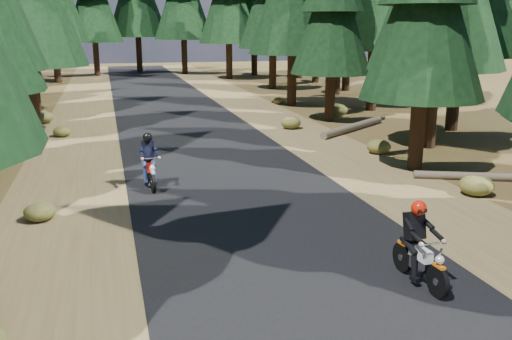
{
  "coord_description": "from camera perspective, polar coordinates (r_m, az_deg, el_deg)",
  "views": [
    {
      "loc": [
        -3.4,
        -11.37,
        4.5
      ],
      "look_at": [
        0.0,
        1.5,
        1.1
      ],
      "focal_mm": 40.0,
      "sensor_mm": 36.0,
      "label": 1
    }
  ],
  "objects": [
    {
      "name": "log_far",
      "position": [
        18.3,
        22.4,
        -0.63
      ],
      "size": [
        4.22,
        1.89,
        0.24
      ],
      "primitive_type": "cylinder",
      "rotation": [
        0.0,
        1.57,
        -0.38
      ],
      "color": "#4C4233",
      "rests_on": "ground"
    },
    {
      "name": "rider_lead",
      "position": [
        10.59,
        16.09,
        -8.41
      ],
      "size": [
        0.6,
        1.71,
        1.51
      ],
      "rotation": [
        0.0,
        0.0,
        3.19
      ],
      "color": "white",
      "rests_on": "road"
    },
    {
      "name": "shoulder_r",
      "position": [
        18.77,
        10.92,
        0.19
      ],
      "size": [
        3.2,
        100.0,
        0.01
      ],
      "primitive_type": "cube",
      "color": "brown",
      "rests_on": "ground"
    },
    {
      "name": "shoulder_l",
      "position": [
        17.02,
        -18.3,
        -1.74
      ],
      "size": [
        3.2,
        100.0,
        0.01
      ],
      "primitive_type": "cube",
      "color": "brown",
      "rests_on": "ground"
    },
    {
      "name": "understory_shrubs",
      "position": [
        21.08,
        0.76,
        2.72
      ],
      "size": [
        15.24,
        25.84,
        0.62
      ],
      "color": "#474C1E",
      "rests_on": "ground"
    },
    {
      "name": "rider_follow",
      "position": [
        16.38,
        -10.59,
        0.02
      ],
      "size": [
        0.64,
        1.77,
        1.55
      ],
      "rotation": [
        0.0,
        0.0,
        3.21
      ],
      "color": "#A00E0A",
      "rests_on": "road"
    },
    {
      "name": "road",
      "position": [
        17.31,
        -2.96,
        -0.74
      ],
      "size": [
        6.0,
        100.0,
        0.01
      ],
      "primitive_type": "cube",
      "color": "black",
      "rests_on": "ground"
    },
    {
      "name": "ground",
      "position": [
        12.69,
        1.74,
        -6.44
      ],
      "size": [
        120.0,
        120.0,
        0.0
      ],
      "primitive_type": "plane",
      "color": "#473619",
      "rests_on": "ground"
    },
    {
      "name": "log_near",
      "position": [
        25.35,
        9.7,
        4.26
      ],
      "size": [
        4.23,
        3.42,
        0.32
      ],
      "primitive_type": "cylinder",
      "rotation": [
        0.0,
        1.57,
        0.67
      ],
      "color": "#4C4233",
      "rests_on": "ground"
    }
  ]
}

